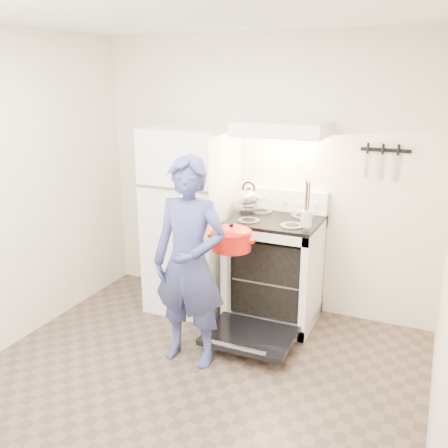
# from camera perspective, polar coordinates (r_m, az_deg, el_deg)

# --- Properties ---
(floor) EXTENTS (3.60, 3.60, 0.00)m
(floor) POSITION_cam_1_polar(r_m,az_deg,el_deg) (3.61, -6.08, -19.91)
(floor) COLOR brown
(floor) RESTS_ON ground
(back_wall) EXTENTS (3.20, 0.02, 2.50)m
(back_wall) POSITION_cam_1_polar(r_m,az_deg,el_deg) (4.62, 4.61, 5.54)
(back_wall) COLOR beige
(back_wall) RESTS_ON ground
(refrigerator) EXTENTS (0.70, 0.70, 1.70)m
(refrigerator) POSITION_cam_1_polar(r_m,az_deg,el_deg) (4.63, -3.74, 0.48)
(refrigerator) COLOR white
(refrigerator) RESTS_ON floor
(stove_body) EXTENTS (0.76, 0.65, 0.92)m
(stove_body) POSITION_cam_1_polar(r_m,az_deg,el_deg) (4.48, 5.77, -5.42)
(stove_body) COLOR white
(stove_body) RESTS_ON floor
(cooktop) EXTENTS (0.76, 0.65, 0.03)m
(cooktop) POSITION_cam_1_polar(r_m,az_deg,el_deg) (4.33, 5.95, 0.41)
(cooktop) COLOR black
(cooktop) RESTS_ON stove_body
(backsplash) EXTENTS (0.76, 0.07, 0.20)m
(backsplash) POSITION_cam_1_polar(r_m,az_deg,el_deg) (4.56, 7.12, 2.73)
(backsplash) COLOR white
(backsplash) RESTS_ON cooktop
(oven_door) EXTENTS (0.70, 0.54, 0.04)m
(oven_door) POSITION_cam_1_polar(r_m,az_deg,el_deg) (4.12, 2.96, -12.64)
(oven_door) COLOR black
(oven_door) RESTS_ON floor
(oven_rack) EXTENTS (0.60, 0.52, 0.01)m
(oven_rack) POSITION_cam_1_polar(r_m,az_deg,el_deg) (4.49, 5.76, -5.65)
(oven_rack) COLOR slate
(oven_rack) RESTS_ON stove_body
(range_hood) EXTENTS (0.76, 0.50, 0.12)m
(range_hood) POSITION_cam_1_polar(r_m,az_deg,el_deg) (4.24, 6.59, 10.76)
(range_hood) COLOR white
(range_hood) RESTS_ON back_wall
(knife_strip) EXTENTS (0.40, 0.02, 0.03)m
(knife_strip) POSITION_cam_1_polar(r_m,az_deg,el_deg) (4.33, 17.99, 8.04)
(knife_strip) COLOR black
(knife_strip) RESTS_ON back_wall
(pizza_stone) EXTENTS (0.35, 0.35, 0.02)m
(pizza_stone) POSITION_cam_1_polar(r_m,az_deg,el_deg) (4.44, 4.99, -5.70)
(pizza_stone) COLOR #806849
(pizza_stone) RESTS_ON oven_rack
(tea_kettle) EXTENTS (0.23, 0.19, 0.28)m
(tea_kettle) POSITION_cam_1_polar(r_m,az_deg,el_deg) (4.48, 2.82, 3.10)
(tea_kettle) COLOR silver
(tea_kettle) RESTS_ON cooktop
(utensil_jar) EXTENTS (0.11, 0.11, 0.13)m
(utensil_jar) POSITION_cam_1_polar(r_m,az_deg,el_deg) (4.02, 9.40, 0.61)
(utensil_jar) COLOR silver
(utensil_jar) RESTS_ON cooktop
(person) EXTENTS (0.59, 0.39, 1.60)m
(person) POSITION_cam_1_polar(r_m,az_deg,el_deg) (3.72, -3.95, -4.47)
(person) COLOR navy
(person) RESTS_ON floor
(dutch_oven) EXTENTS (0.38, 0.31, 0.25)m
(dutch_oven) POSITION_cam_1_polar(r_m,az_deg,el_deg) (3.91, 0.84, -1.91)
(dutch_oven) COLOR red
(dutch_oven) RESTS_ON person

